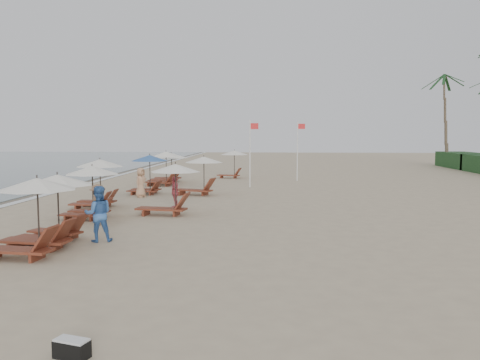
# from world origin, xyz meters

# --- Properties ---
(ground) EXTENTS (160.00, 160.00, 0.00)m
(ground) POSITION_xyz_m (0.00, 0.00, 0.00)
(ground) COLOR tan
(ground) RESTS_ON ground
(wet_sand_band) EXTENTS (3.20, 140.00, 0.01)m
(wet_sand_band) POSITION_xyz_m (-12.50, 10.00, 0.00)
(wet_sand_band) COLOR #6B5E4C
(wet_sand_band) RESTS_ON ground
(foam_line) EXTENTS (0.50, 140.00, 0.02)m
(foam_line) POSITION_xyz_m (-11.20, 10.00, 0.01)
(foam_line) COLOR white
(foam_line) RESTS_ON ground
(lounger_station_0) EXTENTS (2.72, 2.25, 2.27)m
(lounger_station_0) POSITION_xyz_m (-5.06, -2.45, 1.05)
(lounger_station_0) COLOR brown
(lounger_station_0) RESTS_ON ground
(lounger_station_1) EXTENTS (2.57, 2.28, 2.23)m
(lounger_station_1) POSITION_xyz_m (-5.13, -0.79, 1.16)
(lounger_station_1) COLOR brown
(lounger_station_1) RESTS_ON ground
(lounger_station_2) EXTENTS (2.44, 2.25, 2.21)m
(lounger_station_2) POSITION_xyz_m (-5.66, 3.80, 1.21)
(lounger_station_2) COLOR brown
(lounger_station_2) RESTS_ON ground
(lounger_station_3) EXTENTS (2.51, 2.29, 2.33)m
(lounger_station_3) POSITION_xyz_m (-6.41, 6.76, 1.23)
(lounger_station_3) COLOR brown
(lounger_station_3) RESTS_ON ground
(lounger_station_4) EXTENTS (2.41, 2.19, 2.31)m
(lounger_station_4) POSITION_xyz_m (-5.40, 12.35, 1.23)
(lounger_station_4) COLOR brown
(lounger_station_4) RESTS_ON ground
(lounger_station_5) EXTENTS (2.59, 2.36, 2.34)m
(lounger_station_5) POSITION_xyz_m (-5.58, 17.26, 1.05)
(lounger_station_5) COLOR brown
(lounger_station_5) RESTS_ON ground
(lounger_station_6) EXTENTS (2.72, 2.42, 2.13)m
(lounger_station_6) POSITION_xyz_m (-5.67, 19.69, 1.10)
(lounger_station_6) COLOR brown
(lounger_station_6) RESTS_ON ground
(inland_station_0) EXTENTS (2.89, 2.24, 2.22)m
(inland_station_0) POSITION_xyz_m (-2.54, 4.95, 1.27)
(inland_station_0) COLOR brown
(inland_station_0) RESTS_ON ground
(inland_station_1) EXTENTS (2.91, 2.30, 2.22)m
(inland_station_1) POSITION_xyz_m (-2.29, 12.15, 1.27)
(inland_station_1) COLOR brown
(inland_station_1) RESTS_ON ground
(inland_station_2) EXTENTS (2.59, 2.24, 2.22)m
(inland_station_2) POSITION_xyz_m (-1.25, 23.38, 1.46)
(inland_station_2) COLOR brown
(inland_station_2) RESTS_ON ground
(beachgoer_mid_a) EXTENTS (1.07, 0.95, 1.84)m
(beachgoer_mid_a) POSITION_xyz_m (-3.68, -0.55, 0.92)
(beachgoer_mid_a) COLOR #3967AB
(beachgoer_mid_a) RESTS_ON ground
(beachgoer_mid_b) EXTENTS (0.89, 1.17, 1.60)m
(beachgoer_mid_b) POSITION_xyz_m (-4.75, 2.34, 0.80)
(beachgoer_mid_b) COLOR brown
(beachgoer_mid_b) RESTS_ON ground
(beachgoer_far_a) EXTENTS (0.38, 0.90, 1.53)m
(beachgoer_far_a) POSITION_xyz_m (-2.62, 6.82, 0.77)
(beachgoer_far_a) COLOR #CC515E
(beachgoer_far_a) RESTS_ON ground
(beachgoer_far_b) EXTENTS (0.82, 0.96, 1.66)m
(beachgoer_far_b) POSITION_xyz_m (-5.36, 10.87, 0.83)
(beachgoer_far_b) COLOR tan
(beachgoer_far_b) RESTS_ON ground
(duffel_bag) EXTENTS (0.61, 0.42, 0.31)m
(duffel_bag) POSITION_xyz_m (-1.13, -8.88, 0.16)
(duffel_bag) COLOR black
(duffel_bag) RESTS_ON ground
(flag_pole_near) EXTENTS (0.59, 0.08, 4.46)m
(flag_pole_near) POSITION_xyz_m (0.54, 16.54, 2.47)
(flag_pole_near) COLOR silver
(flag_pole_near) RESTS_ON ground
(flag_pole_far) EXTENTS (0.60, 0.08, 4.52)m
(flag_pole_far) POSITION_xyz_m (3.90, 21.23, 2.50)
(flag_pole_far) COLOR silver
(flag_pole_far) RESTS_ON ground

